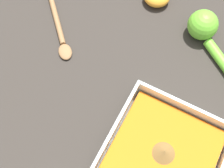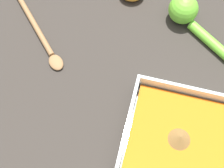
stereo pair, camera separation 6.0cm
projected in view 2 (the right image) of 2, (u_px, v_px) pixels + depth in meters
The scene contains 4 objects.
ground_plane at pixel (155, 148), 0.58m from camera, with size 4.00×4.00×0.00m, color #332D28.
square_dish at pixel (177, 142), 0.56m from camera, with size 0.19×0.19×0.06m.
lemon_squeezer at pixel (189, 17), 0.67m from camera, with size 0.15×0.19×0.06m.
wooden_spoon at pixel (40, 34), 0.68m from camera, with size 0.18×0.17×0.01m.
Camera 2 is at (0.15, -0.04, 0.58)m, focal length 50.00 mm.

